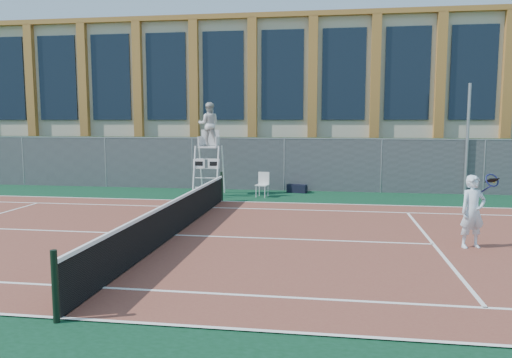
# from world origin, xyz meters

# --- Properties ---
(ground) EXTENTS (120.00, 120.00, 0.00)m
(ground) POSITION_xyz_m (0.00, 0.00, 0.00)
(ground) COLOR #233814
(apron) EXTENTS (36.00, 20.00, 0.01)m
(apron) POSITION_xyz_m (0.00, 1.00, 0.01)
(apron) COLOR black
(apron) RESTS_ON ground
(tennis_court) EXTENTS (23.77, 10.97, 0.02)m
(tennis_court) POSITION_xyz_m (0.00, 0.00, 0.02)
(tennis_court) COLOR brown
(tennis_court) RESTS_ON apron
(tennis_net) EXTENTS (0.10, 11.30, 1.10)m
(tennis_net) POSITION_xyz_m (0.00, 0.00, 0.54)
(tennis_net) COLOR black
(tennis_net) RESTS_ON ground
(fence) EXTENTS (40.00, 0.06, 2.20)m
(fence) POSITION_xyz_m (0.00, 8.80, 1.10)
(fence) COLOR #595E60
(fence) RESTS_ON ground
(hedge) EXTENTS (40.00, 1.40, 2.20)m
(hedge) POSITION_xyz_m (0.00, 10.00, 1.10)
(hedge) COLOR black
(hedge) RESTS_ON ground
(building) EXTENTS (45.00, 10.60, 8.22)m
(building) POSITION_xyz_m (0.00, 17.95, 4.15)
(building) COLOR beige
(building) RESTS_ON ground
(steel_pole) EXTENTS (0.12, 0.12, 4.42)m
(steel_pole) POSITION_xyz_m (9.28, 8.70, 2.21)
(steel_pole) COLOR #9EA0A5
(steel_pole) RESTS_ON ground
(umpire_chair) EXTENTS (1.04, 1.59, 3.71)m
(umpire_chair) POSITION_xyz_m (-0.82, 7.05, 2.71)
(umpire_chair) COLOR white
(umpire_chair) RESTS_ON ground
(plastic_chair) EXTENTS (0.53, 0.53, 0.96)m
(plastic_chair) POSITION_xyz_m (1.35, 6.94, 0.57)
(plastic_chair) COLOR silver
(plastic_chair) RESTS_ON apron
(sports_bag_near) EXTENTS (0.85, 0.51, 0.34)m
(sports_bag_near) POSITION_xyz_m (2.58, 8.23, 0.18)
(sports_bag_near) COLOR black
(sports_bag_near) RESTS_ON apron
(sports_bag_far) EXTENTS (0.54, 0.31, 0.21)m
(sports_bag_far) POSITION_xyz_m (2.73, 8.60, 0.11)
(sports_bag_far) COLOR black
(sports_bag_far) RESTS_ON apron
(tennis_player) EXTENTS (1.00, 0.73, 1.71)m
(tennis_player) POSITION_xyz_m (7.20, -0.20, 0.88)
(tennis_player) COLOR silver
(tennis_player) RESTS_ON tennis_court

